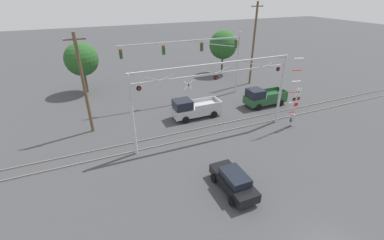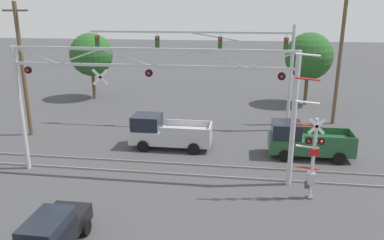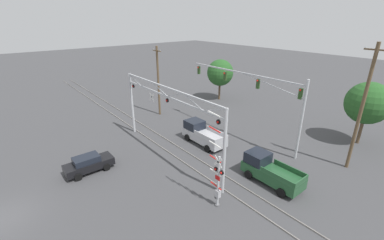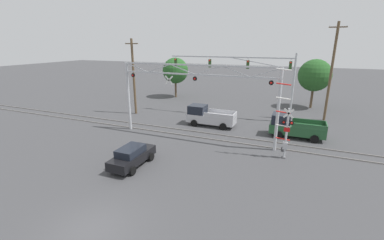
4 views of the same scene
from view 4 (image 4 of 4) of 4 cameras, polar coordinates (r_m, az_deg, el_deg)
ground_plane at (r=14.50m, az=-21.40°, el=-21.78°), size 200.00×200.00×0.00m
rail_track_near at (r=24.87m, az=0.85°, el=-3.77°), size 80.00×0.08×0.10m
rail_track_far at (r=26.13m, az=2.01°, el=-2.75°), size 80.00×0.08×0.10m
crossing_gantry at (r=23.38m, az=0.62°, el=6.91°), size 14.90×0.29×6.97m
crossing_signal_mast at (r=21.06m, az=20.06°, el=-2.30°), size 1.63×0.35×7.01m
traffic_signal_span at (r=31.09m, az=13.73°, el=10.43°), size 15.08×0.39×7.76m
pickup_truck_lead at (r=28.28m, az=3.64°, el=0.81°), size 5.28×2.18×2.18m
pickup_truck_following at (r=26.57m, az=21.64°, el=-1.43°), size 5.02×2.18×2.18m
sedan_waiting at (r=19.59m, az=-13.17°, el=-7.80°), size 1.87×4.09×1.51m
utility_pole_left at (r=33.14m, az=-12.83°, el=9.45°), size 1.80×0.28×9.29m
utility_pole_right at (r=33.13m, az=28.54°, el=9.36°), size 1.80×0.28×11.00m
background_tree_beyond_span at (r=42.92m, az=-3.71°, el=10.89°), size 4.18×4.18×6.51m
background_tree_far_left_verge at (r=39.11m, az=25.61°, el=8.93°), size 4.34×4.34×6.72m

